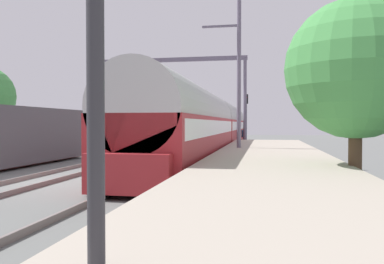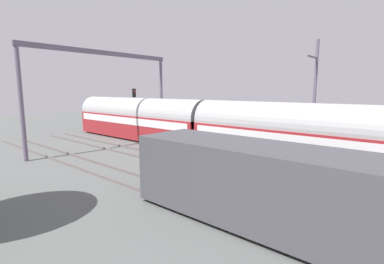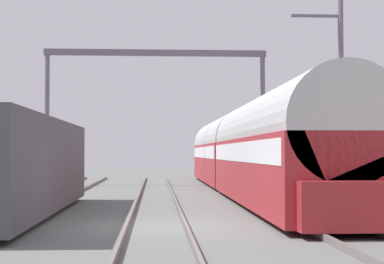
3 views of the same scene
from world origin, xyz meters
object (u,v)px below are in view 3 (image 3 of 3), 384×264
Objects in this scene: railway_signal_far at (251,133)px; catenary_gantry at (156,87)px; passenger_train at (246,151)px; freight_car at (12,166)px; person_crossing at (257,167)px.

catenary_gantry is (-6.17, -4.17, 2.53)m from railway_signal_far.
passenger_train is 13.72m from freight_car.
freight_car is 24.36m from railway_signal_far.
passenger_train is at bearing -99.72° from railway_signal_far.
railway_signal_far is at bearing 127.34° from person_crossing.
railway_signal_far is 0.38× the size of catenary_gantry.
railway_signal_far is 7.86m from catenary_gantry.
passenger_train reaches higher than freight_car.
person_crossing is 0.36× the size of railway_signal_far.
railway_signal_far reaches higher than freight_car.
person_crossing is 0.13× the size of catenary_gantry.
passenger_train is 18.99× the size of person_crossing.
railway_signal_far is (10.42, 21.96, 1.66)m from freight_car.
freight_car is 18.76m from catenary_gantry.
freight_car is 1.01× the size of catenary_gantry.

